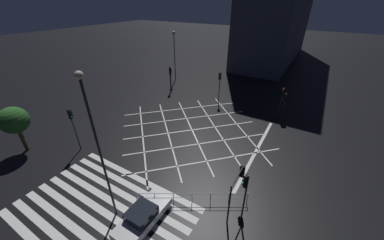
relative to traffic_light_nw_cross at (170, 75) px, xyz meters
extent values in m
plane|color=black|center=(8.69, -8.09, -2.67)|extent=(200.00, 200.00, 0.00)
cube|color=silver|center=(8.69, -16.79, -2.67)|extent=(12.30, 0.50, 0.01)
cube|color=silver|center=(8.69, -17.69, -2.67)|extent=(12.30, 0.50, 0.01)
cube|color=silver|center=(8.69, -18.59, -2.67)|extent=(12.30, 0.50, 0.01)
cube|color=silver|center=(8.69, -19.49, -2.67)|extent=(12.30, 0.50, 0.01)
cube|color=silver|center=(8.69, -20.39, -2.67)|extent=(12.30, 0.50, 0.01)
cube|color=silver|center=(8.69, -21.29, -2.67)|extent=(12.30, 0.50, 0.01)
cube|color=silver|center=(8.69, -22.19, -2.67)|extent=(12.30, 0.50, 0.01)
cube|color=silver|center=(12.56, -11.95, -2.67)|extent=(10.73, 10.73, 0.01)
cube|color=silver|center=(4.83, -11.95, -2.67)|extent=(10.73, 10.73, 0.01)
cube|color=silver|center=(10.63, -10.02, -2.67)|extent=(10.73, 10.73, 0.01)
cube|color=silver|center=(6.76, -10.02, -2.67)|extent=(10.73, 10.73, 0.01)
cube|color=silver|center=(8.69, -8.09, -2.67)|extent=(10.73, 10.73, 0.01)
cube|color=silver|center=(8.69, -8.09, -2.67)|extent=(10.73, 10.73, 0.01)
cube|color=silver|center=(6.76, -6.15, -2.67)|extent=(10.73, 10.73, 0.01)
cube|color=silver|center=(10.63, -6.15, -2.67)|extent=(10.73, 10.73, 0.01)
cube|color=silver|center=(4.83, -4.22, -2.67)|extent=(10.73, 10.73, 0.01)
cube|color=silver|center=(12.56, -4.22, -2.67)|extent=(10.73, 10.73, 0.01)
cube|color=silver|center=(16.03, -8.09, -2.67)|extent=(0.30, 12.30, 0.01)
cube|color=black|center=(3.66, 43.38, -0.67)|extent=(0.06, 1.40, 1.80)
cube|color=beige|center=(3.66, 39.87, -0.67)|extent=(0.06, 1.40, 1.80)
cube|color=black|center=(3.66, 36.36, -0.67)|extent=(0.06, 1.40, 1.80)
cube|color=beige|center=(3.66, 32.85, -0.67)|extent=(0.06, 1.40, 1.80)
cube|color=black|center=(3.66, 29.34, -0.67)|extent=(0.06, 1.40, 1.80)
cube|color=black|center=(3.66, 25.82, -0.67)|extent=(0.06, 1.40, 1.80)
cube|color=black|center=(3.66, 22.31, -0.67)|extent=(0.06, 1.40, 1.80)
cube|color=black|center=(3.66, 18.80, -0.67)|extent=(0.06, 1.40, 1.80)
cube|color=beige|center=(3.66, 15.29, -0.67)|extent=(0.06, 1.40, 1.80)
cube|color=beige|center=(3.66, 43.38, 2.72)|extent=(0.06, 1.40, 1.80)
cube|color=beige|center=(3.66, 39.87, 2.72)|extent=(0.06, 1.40, 1.80)
cube|color=black|center=(3.66, 36.36, 2.72)|extent=(0.06, 1.40, 1.80)
cube|color=black|center=(3.66, 32.85, 2.72)|extent=(0.06, 1.40, 1.80)
cube|color=black|center=(3.66, 29.34, 2.72)|extent=(0.06, 1.40, 1.80)
cube|color=beige|center=(3.66, 25.82, 2.72)|extent=(0.06, 1.40, 1.80)
cube|color=black|center=(3.66, 22.31, 2.72)|extent=(0.06, 1.40, 1.80)
cube|color=beige|center=(3.66, 18.80, 2.72)|extent=(0.06, 1.40, 1.80)
cube|color=beige|center=(3.66, 15.29, 2.72)|extent=(0.06, 1.40, 1.80)
cube|color=black|center=(3.66, 43.38, 6.11)|extent=(0.06, 1.40, 1.80)
cube|color=black|center=(3.66, 39.87, 6.11)|extent=(0.06, 1.40, 1.80)
cube|color=black|center=(3.66, 36.36, 6.11)|extent=(0.06, 1.40, 1.80)
cube|color=beige|center=(3.66, 32.85, 6.11)|extent=(0.06, 1.40, 1.80)
cube|color=black|center=(3.66, 29.34, 6.11)|extent=(0.06, 1.40, 1.80)
cube|color=black|center=(3.66, 25.82, 6.11)|extent=(0.06, 1.40, 1.80)
cube|color=beige|center=(3.66, 22.31, 6.11)|extent=(0.06, 1.40, 1.80)
cube|color=beige|center=(3.66, 18.80, 6.11)|extent=(0.06, 1.40, 1.80)
cube|color=black|center=(3.66, 15.29, 6.11)|extent=(0.06, 1.40, 1.80)
cube|color=beige|center=(3.66, 43.38, 9.50)|extent=(0.06, 1.40, 1.80)
cube|color=black|center=(3.66, 39.87, 9.50)|extent=(0.06, 1.40, 1.80)
cube|color=beige|center=(3.66, 36.36, 9.50)|extent=(0.06, 1.40, 1.80)
cube|color=black|center=(3.66, 32.85, 9.50)|extent=(0.06, 1.40, 1.80)
cube|color=black|center=(3.66, 29.34, 9.50)|extent=(0.06, 1.40, 1.80)
cube|color=beige|center=(3.66, 25.82, 9.50)|extent=(0.06, 1.40, 1.80)
cube|color=beige|center=(3.66, 22.31, 9.50)|extent=(0.06, 1.40, 1.80)
cube|color=beige|center=(3.66, 18.80, 9.50)|extent=(0.06, 1.40, 1.80)
cube|color=beige|center=(3.66, 15.29, 9.50)|extent=(0.06, 1.40, 1.80)
cylinder|color=#2D2D30|center=(0.00, 0.09, -0.81)|extent=(0.11, 0.11, 3.74)
cube|color=black|center=(0.00, -0.04, 0.56)|extent=(0.28, 0.16, 0.90)
sphere|color=black|center=(0.00, -0.15, 0.86)|extent=(0.18, 0.18, 0.18)
sphere|color=orange|center=(0.00, -0.15, 0.56)|extent=(0.18, 0.18, 0.18)
sphere|color=black|center=(0.00, -0.15, 0.26)|extent=(0.18, 0.18, 0.18)
cube|color=black|center=(0.00, 0.05, 0.56)|extent=(0.36, 0.02, 0.98)
cylinder|color=#2D2D30|center=(16.36, -0.05, -0.72)|extent=(0.11, 0.11, 3.91)
cube|color=black|center=(16.36, -0.18, 0.73)|extent=(0.28, 0.16, 0.90)
sphere|color=red|center=(16.36, -0.29, 1.03)|extent=(0.18, 0.18, 0.18)
sphere|color=black|center=(16.36, -0.29, 0.73)|extent=(0.18, 0.18, 0.18)
sphere|color=black|center=(16.36, -0.29, 0.43)|extent=(0.18, 0.18, 0.18)
cube|color=black|center=(16.36, -0.09, 0.73)|extent=(0.36, 0.02, 0.98)
cylinder|color=#2D2D30|center=(1.08, -16.73, -0.45)|extent=(0.11, 0.11, 4.45)
cube|color=black|center=(1.22, -16.73, 1.28)|extent=(0.16, 0.28, 0.90)
sphere|color=black|center=(1.33, -16.73, 1.58)|extent=(0.18, 0.18, 0.18)
sphere|color=black|center=(1.33, -16.73, 1.28)|extent=(0.18, 0.18, 0.18)
sphere|color=green|center=(1.33, -16.73, 0.98)|extent=(0.18, 0.18, 0.18)
cube|color=black|center=(1.13, -16.73, 1.28)|extent=(0.02, 0.36, 0.98)
cylinder|color=#2D2D30|center=(16.54, -16.69, -0.97)|extent=(0.11, 0.11, 3.41)
cylinder|color=#2D2D30|center=(16.54, -15.63, 0.58)|extent=(0.09, 2.12, 0.09)
cube|color=black|center=(16.54, -14.58, 0.13)|extent=(0.28, 0.16, 0.90)
sphere|color=red|center=(16.54, -14.46, 0.43)|extent=(0.18, 0.18, 0.18)
sphere|color=black|center=(16.54, -14.46, 0.13)|extent=(0.18, 0.18, 0.18)
sphere|color=black|center=(16.54, -14.46, -0.17)|extent=(0.18, 0.18, 0.18)
cube|color=black|center=(16.54, -14.67, 0.13)|extent=(0.36, 0.02, 0.98)
cylinder|color=#2D2D30|center=(-0.10, 0.08, -0.69)|extent=(0.11, 0.11, 3.97)
cube|color=black|center=(0.03, 0.08, 0.79)|extent=(0.16, 0.28, 0.90)
sphere|color=red|center=(0.14, 0.08, 1.09)|extent=(0.18, 0.18, 0.18)
sphere|color=black|center=(0.14, 0.08, 0.79)|extent=(0.18, 0.18, 0.18)
sphere|color=black|center=(0.14, 0.08, 0.49)|extent=(0.18, 0.18, 0.18)
cube|color=black|center=(-0.06, 0.08, 0.79)|extent=(0.02, 0.36, 0.98)
cylinder|color=#2D2D30|center=(16.82, -0.28, -1.00)|extent=(0.11, 0.11, 3.36)
cube|color=black|center=(16.68, -0.28, 0.18)|extent=(0.16, 0.28, 0.90)
sphere|color=black|center=(16.57, -0.28, 0.48)|extent=(0.18, 0.18, 0.18)
sphere|color=black|center=(16.57, -0.28, 0.18)|extent=(0.18, 0.18, 0.18)
sphere|color=green|center=(16.57, -0.28, -0.12)|extent=(0.18, 0.18, 0.18)
cube|color=black|center=(16.77, -0.28, 0.18)|extent=(0.02, 0.36, 0.98)
cylinder|color=#2D2D30|center=(17.29, -16.10, -0.64)|extent=(0.11, 0.11, 4.07)
cube|color=black|center=(17.15, -16.10, 0.90)|extent=(0.16, 0.28, 0.90)
sphere|color=black|center=(17.04, -16.10, 1.20)|extent=(0.18, 0.18, 0.18)
sphere|color=black|center=(17.04, -16.10, 0.90)|extent=(0.18, 0.18, 0.18)
sphere|color=green|center=(17.04, -16.10, 0.60)|extent=(0.18, 0.18, 0.18)
cube|color=black|center=(17.24, -16.10, 0.90)|extent=(0.02, 0.36, 0.98)
cylinder|color=#2D2D30|center=(8.17, 0.16, -0.49)|extent=(0.11, 0.11, 4.38)
cube|color=black|center=(8.17, 0.02, 1.20)|extent=(0.28, 0.16, 0.90)
sphere|color=black|center=(8.17, -0.09, 1.50)|extent=(0.18, 0.18, 0.18)
sphere|color=orange|center=(8.17, -0.09, 1.20)|extent=(0.18, 0.18, 0.18)
sphere|color=black|center=(8.17, -0.09, 0.90)|extent=(0.18, 0.18, 0.18)
cube|color=black|center=(8.17, 0.11, 1.20)|extent=(0.36, 0.02, 0.98)
cylinder|color=#2D2D30|center=(9.68, -20.00, 2.20)|extent=(0.14, 0.14, 9.75)
sphere|color=#F9E0B2|center=(9.68, -20.00, 7.20)|extent=(0.41, 0.41, 0.41)
cylinder|color=#2D2D30|center=(-2.66, 5.10, 1.21)|extent=(0.14, 0.14, 7.76)
sphere|color=#F9E0B2|center=(-2.66, 5.10, 5.27)|extent=(0.63, 0.63, 0.63)
cylinder|color=brown|center=(-3.34, -19.47, -1.46)|extent=(0.33, 0.33, 2.43)
sphere|color=#285B23|center=(-3.34, -19.47, 0.68)|extent=(2.47, 2.47, 2.47)
cube|color=silver|center=(11.77, -19.51, -2.20)|extent=(1.73, 4.13, 0.53)
cube|color=black|center=(11.77, -19.62, -1.67)|extent=(1.52, 1.73, 0.53)
sphere|color=white|center=(11.23, -17.50, -2.27)|extent=(0.16, 0.16, 0.16)
sphere|color=white|center=(12.31, -17.50, -2.27)|extent=(0.16, 0.16, 0.16)
cylinder|color=black|center=(11.02, -18.23, -2.33)|extent=(0.20, 0.69, 0.69)
cylinder|color=black|center=(12.51, -18.23, -2.33)|extent=(0.20, 0.69, 0.69)
cylinder|color=black|center=(11.02, -20.79, -2.33)|extent=(0.20, 0.69, 0.69)
cylinder|color=#9EA0A5|center=(10.36, -18.63, -2.15)|extent=(0.05, 0.05, 1.05)
cylinder|color=#9EA0A5|center=(11.49, -17.95, -2.15)|extent=(0.05, 0.05, 1.05)
cylinder|color=#9EA0A5|center=(12.63, -17.28, -2.15)|extent=(0.05, 0.05, 1.05)
cylinder|color=#9EA0A5|center=(13.77, -16.60, -2.15)|extent=(0.05, 0.05, 1.05)
cylinder|color=#9EA0A5|center=(14.90, -15.92, -2.15)|extent=(0.05, 0.05, 1.05)
cylinder|color=#9EA0A5|center=(16.04, -15.25, -2.15)|extent=(0.05, 0.05, 1.05)
cylinder|color=#9EA0A5|center=(17.17, -14.57, -2.15)|extent=(0.05, 0.05, 1.05)
cylinder|color=#9EA0A5|center=(13.77, -16.60, -1.66)|extent=(6.83, 4.09, 0.04)
cylinder|color=#9EA0A5|center=(13.77, -16.60, -2.10)|extent=(6.83, 4.09, 0.04)
camera|label=1|loc=(19.12, -25.59, 10.32)|focal=20.00mm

